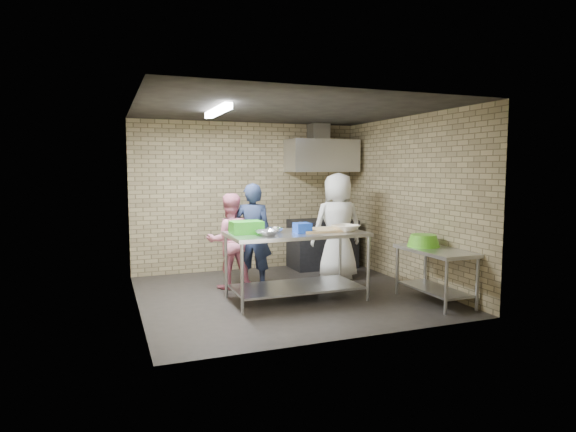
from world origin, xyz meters
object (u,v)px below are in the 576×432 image
at_px(blue_tub, 302,228).
at_px(woman_pink, 230,241).
at_px(green_crate, 246,227).
at_px(man_navy, 253,236).
at_px(prep_table, 296,266).
at_px(bottle_red, 320,160).
at_px(green_basin, 423,240).
at_px(bottle_green, 339,161).
at_px(side_counter, 435,275).
at_px(stove, 322,244).
at_px(woman_white, 338,226).

distance_m(blue_tub, woman_pink, 1.37).
relative_size(green_crate, blue_tub, 2.00).
height_order(man_navy, woman_pink, man_navy).
relative_size(prep_table, bottle_red, 10.74).
xyz_separation_m(green_basin, bottle_green, (0.02, 2.74, 1.18)).
relative_size(side_counter, woman_pink, 0.81).
bearing_deg(blue_tub, stove, 58.25).
xyz_separation_m(woman_pink, woman_white, (1.85, -0.04, 0.16)).
relative_size(blue_tub, woman_pink, 0.15).
height_order(stove, man_navy, man_navy).
relative_size(stove, green_basin, 2.61).
height_order(green_crate, woman_pink, woman_pink).
bearing_deg(woman_pink, man_navy, 165.43).
distance_m(green_basin, bottle_green, 2.98).
relative_size(bottle_red, man_navy, 0.11).
xyz_separation_m(stove, green_crate, (-2.01, -1.81, 0.60)).
bearing_deg(green_crate, woman_pink, 91.39).
distance_m(green_basin, woman_pink, 2.92).
bearing_deg(bottle_red, prep_table, -122.00).
xyz_separation_m(prep_table, side_counter, (1.76, -0.82, -0.11)).
height_order(stove, green_basin, green_basin).
bearing_deg(woman_pink, side_counter, 145.82).
bearing_deg(green_crate, side_counter, -20.90).
xyz_separation_m(stove, bottle_green, (0.45, 0.24, 1.57)).
bearing_deg(bottle_red, man_navy, -143.58).
bearing_deg(green_crate, woman_white, 24.54).
bearing_deg(green_basin, bottle_red, 97.90).
xyz_separation_m(green_crate, man_navy, (0.32, 0.77, -0.23)).
relative_size(bottle_red, bottle_green, 1.20).
relative_size(man_navy, woman_pink, 1.11).
bearing_deg(bottle_green, side_counter, -90.00).
bearing_deg(woman_pink, blue_tub, 127.15).
height_order(bottle_green, woman_pink, bottle_green).
bearing_deg(side_counter, green_basin, 94.57).
height_order(side_counter, woman_pink, woman_pink).
bearing_deg(prep_table, green_basin, -18.11).
xyz_separation_m(green_crate, blue_tub, (0.75, -0.22, -0.02)).
bearing_deg(green_crate, green_basin, -15.77).
bearing_deg(man_navy, blue_tub, 137.92).
distance_m(green_basin, man_navy, 2.57).
height_order(blue_tub, bottle_red, bottle_red).
xyz_separation_m(blue_tub, bottle_green, (1.71, 2.27, 0.98)).
bearing_deg(green_crate, prep_table, -9.73).
bearing_deg(blue_tub, bottle_green, 53.07).
height_order(bottle_green, woman_white, bottle_green).
height_order(stove, woman_white, woman_white).
bearing_deg(woman_pink, stove, -153.22).
xyz_separation_m(blue_tub, man_navy, (-0.43, 0.99, -0.22)).
height_order(side_counter, green_basin, green_basin).
relative_size(blue_tub, bottle_red, 1.19).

